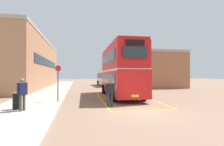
{
  "coord_description": "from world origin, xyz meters",
  "views": [
    {
      "loc": [
        -3.51,
        -9.18,
        2.05
      ],
      "look_at": [
        0.38,
        10.28,
        2.27
      ],
      "focal_mm": 28.4,
      "sensor_mm": 36.0,
      "label": 1
    }
  ],
  "objects_px": {
    "pedestrian_boarding": "(110,91)",
    "pedestrian_waiting_near": "(22,92)",
    "single_deck_bus": "(107,77)",
    "bus_stop_sign": "(58,80)",
    "litter_bin": "(17,101)",
    "double_decker_bus": "(120,70)"
  },
  "relations": [
    {
      "from": "pedestrian_boarding",
      "to": "pedestrian_waiting_near",
      "type": "distance_m",
      "value": 5.08
    },
    {
      "from": "pedestrian_boarding",
      "to": "single_deck_bus",
      "type": "bearing_deg",
      "value": 80.98
    },
    {
      "from": "pedestrian_waiting_near",
      "to": "bus_stop_sign",
      "type": "relative_size",
      "value": 0.67
    },
    {
      "from": "litter_bin",
      "to": "bus_stop_sign",
      "type": "xyz_separation_m",
      "value": [
        1.93,
        2.68,
        1.11
      ]
    },
    {
      "from": "single_deck_bus",
      "to": "pedestrian_boarding",
      "type": "xyz_separation_m",
      "value": [
        -3.46,
        -21.81,
        -0.62
      ]
    },
    {
      "from": "single_deck_bus",
      "to": "pedestrian_boarding",
      "type": "distance_m",
      "value": 22.09
    },
    {
      "from": "pedestrian_boarding",
      "to": "bus_stop_sign",
      "type": "xyz_separation_m",
      "value": [
        -3.45,
        2.1,
        0.69
      ]
    },
    {
      "from": "pedestrian_boarding",
      "to": "litter_bin",
      "type": "distance_m",
      "value": 5.43
    },
    {
      "from": "double_decker_bus",
      "to": "pedestrian_boarding",
      "type": "height_order",
      "value": "double_decker_bus"
    },
    {
      "from": "double_decker_bus",
      "to": "single_deck_bus",
      "type": "bearing_deg",
      "value": 84.84
    },
    {
      "from": "double_decker_bus",
      "to": "single_deck_bus",
      "type": "distance_m",
      "value": 16.8
    },
    {
      "from": "double_decker_bus",
      "to": "pedestrian_waiting_near",
      "type": "distance_m",
      "value": 9.36
    },
    {
      "from": "pedestrian_waiting_near",
      "to": "bus_stop_sign",
      "type": "xyz_separation_m",
      "value": [
        1.51,
        3.15,
        0.56
      ]
    },
    {
      "from": "double_decker_bus",
      "to": "pedestrian_waiting_near",
      "type": "bearing_deg",
      "value": -138.37
    },
    {
      "from": "bus_stop_sign",
      "to": "single_deck_bus",
      "type": "bearing_deg",
      "value": 70.67
    },
    {
      "from": "pedestrian_boarding",
      "to": "pedestrian_waiting_near",
      "type": "height_order",
      "value": "pedestrian_waiting_near"
    },
    {
      "from": "double_decker_bus",
      "to": "single_deck_bus",
      "type": "height_order",
      "value": "double_decker_bus"
    },
    {
      "from": "double_decker_bus",
      "to": "bus_stop_sign",
      "type": "xyz_separation_m",
      "value": [
        -5.41,
        -3.0,
        -0.79
      ]
    },
    {
      "from": "pedestrian_boarding",
      "to": "bus_stop_sign",
      "type": "relative_size",
      "value": 0.67
    },
    {
      "from": "pedestrian_waiting_near",
      "to": "pedestrian_boarding",
      "type": "bearing_deg",
      "value": 11.95
    },
    {
      "from": "double_decker_bus",
      "to": "single_deck_bus",
      "type": "relative_size",
      "value": 0.98
    },
    {
      "from": "pedestrian_waiting_near",
      "to": "bus_stop_sign",
      "type": "bearing_deg",
      "value": 64.31
    }
  ]
}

